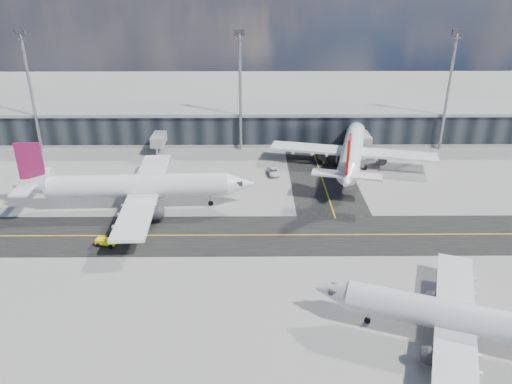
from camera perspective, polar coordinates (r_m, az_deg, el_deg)
ground at (r=82.29m, az=-2.38°, el=-6.31°), size 300.00×300.00×0.00m
taxiway_lanes at (r=91.64m, az=0.27°, el=-2.87°), size 180.00×63.00×0.03m
terminal_concourse at (r=131.27m, az=-1.67°, el=7.61°), size 152.00×19.80×8.80m
floodlight_masts at (r=121.64m, az=-1.82°, el=11.86°), size 102.50×0.70×28.90m
airliner_af at (r=96.14m, az=-13.69°, el=0.64°), size 44.79×38.15×13.28m
airliner_redtail at (r=114.60m, az=10.94°, el=4.77°), size 37.79×43.96×13.15m
airliner_near at (r=66.20m, az=23.24°, el=-13.31°), size 36.29×31.37×11.11m
baggage_tug at (r=85.55m, az=-16.56°, el=-5.31°), size 3.62×2.36×2.10m
service_van at (r=110.01m, az=2.03°, el=2.33°), size 2.80×5.17×1.38m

